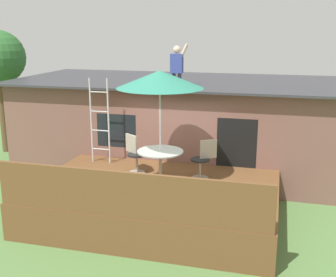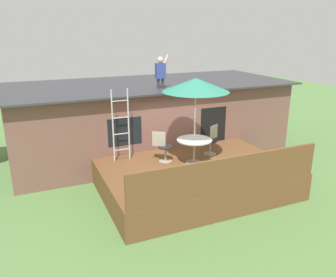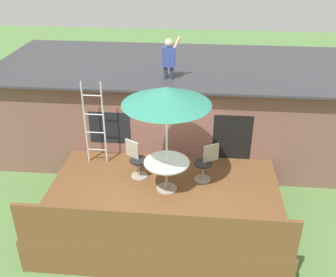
{
  "view_description": "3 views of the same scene",
  "coord_description": "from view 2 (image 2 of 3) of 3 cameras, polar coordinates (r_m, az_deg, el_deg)",
  "views": [
    {
      "loc": [
        2.57,
        -8.79,
        4.23
      ],
      "look_at": [
        0.04,
        0.84,
        1.63
      ],
      "focal_mm": 45.62,
      "sensor_mm": 36.0,
      "label": 1
    },
    {
      "loc": [
        -4.41,
        -8.36,
        4.63
      ],
      "look_at": [
        -0.49,
        0.75,
        1.44
      ],
      "focal_mm": 36.41,
      "sensor_mm": 36.0,
      "label": 2
    },
    {
      "loc": [
        0.81,
        -7.46,
        6.21
      ],
      "look_at": [
        -0.01,
        1.14,
        1.56
      ],
      "focal_mm": 42.02,
      "sensor_mm": 36.0,
      "label": 3
    }
  ],
  "objects": [
    {
      "name": "ground_plane",
      "position": [
        10.53,
        4.08,
        -8.31
      ],
      "size": [
        40.0,
        40.0,
        0.0
      ],
      "primitive_type": "plane",
      "color": "#567F42"
    },
    {
      "name": "house",
      "position": [
        13.16,
        -2.99,
        3.45
      ],
      "size": [
        10.5,
        4.5,
        2.72
      ],
      "color": "brown",
      "rests_on": "ground"
    },
    {
      "name": "deck",
      "position": [
        10.36,
        4.13,
        -6.32
      ],
      "size": [
        5.4,
        3.97,
        0.8
      ],
      "primitive_type": "cube",
      "color": "brown",
      "rests_on": "ground"
    },
    {
      "name": "deck_railing",
      "position": [
        8.5,
        10.27,
        -5.92
      ],
      "size": [
        5.3,
        0.08,
        0.9
      ],
      "primitive_type": "cube",
      "color": "brown",
      "rests_on": "deck"
    },
    {
      "name": "patio_table",
      "position": [
        10.07,
        4.43,
        -1.02
      ],
      "size": [
        1.04,
        1.04,
        0.74
      ],
      "color": "#A59E8C",
      "rests_on": "deck"
    },
    {
      "name": "patio_umbrella",
      "position": [
        9.64,
        4.68,
        8.93
      ],
      "size": [
        1.9,
        1.9,
        2.54
      ],
      "color": "silver",
      "rests_on": "deck"
    },
    {
      "name": "step_ladder",
      "position": [
        10.19,
        -7.9,
        2.12
      ],
      "size": [
        0.52,
        0.04,
        2.2
      ],
      "color": "silver",
      "rests_on": "deck"
    },
    {
      "name": "person_figure",
      "position": [
        11.55,
        -1.23,
        11.37
      ],
      "size": [
        0.47,
        0.2,
        1.11
      ],
      "color": "#33384C",
      "rests_on": "house"
    },
    {
      "name": "patio_chair_left",
      "position": [
        10.23,
        -0.84,
        -1.42
      ],
      "size": [
        0.57,
        0.46,
        0.92
      ],
      "rotation": [
        0.0,
        0.0,
        -0.58
      ],
      "color": "#A59E8C",
      "rests_on": "deck"
    },
    {
      "name": "patio_chair_right",
      "position": [
        10.95,
        7.31,
        -0.26
      ],
      "size": [
        0.58,
        0.44,
        0.92
      ],
      "rotation": [
        0.0,
        0.0,
        -2.62
      ],
      "color": "#A59E8C",
      "rests_on": "deck"
    }
  ]
}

